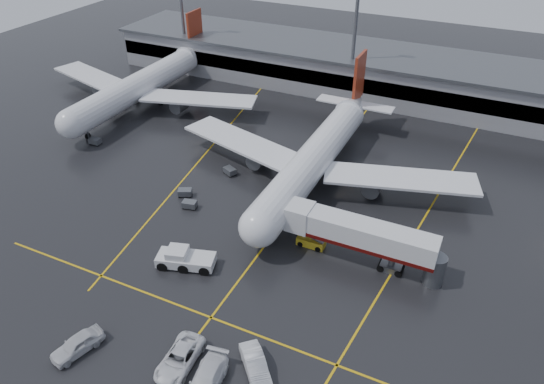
% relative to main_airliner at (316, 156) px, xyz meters
% --- Properties ---
extents(ground, '(220.00, 220.00, 0.00)m').
position_rel_main_airliner_xyz_m(ground, '(0.00, -9.70, -4.21)').
color(ground, black).
rests_on(ground, ground).
extents(apron_line_centre, '(0.25, 90.00, 0.02)m').
position_rel_main_airliner_xyz_m(apron_line_centre, '(0.00, -9.70, -4.20)').
color(apron_line_centre, gold).
rests_on(apron_line_centre, ground).
extents(apron_line_stop, '(60.00, 0.25, 0.02)m').
position_rel_main_airliner_xyz_m(apron_line_stop, '(0.00, -31.70, -4.20)').
color(apron_line_stop, gold).
rests_on(apron_line_stop, ground).
extents(apron_line_left, '(9.99, 69.35, 0.02)m').
position_rel_main_airliner_xyz_m(apron_line_left, '(-20.00, 0.30, -4.20)').
color(apron_line_left, gold).
rests_on(apron_line_left, ground).
extents(apron_line_right, '(7.57, 69.64, 0.02)m').
position_rel_main_airliner_xyz_m(apron_line_right, '(18.00, 0.30, -4.20)').
color(apron_line_right, gold).
rests_on(apron_line_right, ground).
extents(terminal, '(122.00, 19.00, 8.60)m').
position_rel_main_airliner_xyz_m(terminal, '(0.00, 38.23, 0.11)').
color(terminal, gray).
rests_on(terminal, ground).
extents(light_mast_left, '(3.00, 1.20, 25.45)m').
position_rel_main_airliner_xyz_m(light_mast_left, '(-45.00, 32.30, 10.27)').
color(light_mast_left, '#595B60').
rests_on(light_mast_left, ground).
extents(light_mast_mid, '(3.00, 1.20, 25.45)m').
position_rel_main_airliner_xyz_m(light_mast_mid, '(-5.00, 32.30, 10.27)').
color(light_mast_mid, '#595B60').
rests_on(light_mast_mid, ground).
extents(main_airliner, '(48.80, 45.60, 14.10)m').
position_rel_main_airliner_xyz_m(main_airliner, '(0.00, 0.00, 0.00)').
color(main_airliner, silver).
rests_on(main_airliner, ground).
extents(second_airliner, '(48.80, 45.60, 14.10)m').
position_rel_main_airliner_xyz_m(second_airliner, '(-42.00, 12.00, 0.00)').
color(second_airliner, silver).
rests_on(second_airliner, ground).
extents(jet_bridge, '(19.90, 3.40, 6.05)m').
position_rel_main_airliner_xyz_m(jet_bridge, '(11.87, -15.70, -0.28)').
color(jet_bridge, silver).
rests_on(jet_bridge, ground).
extents(pushback_tractor, '(7.65, 4.80, 2.55)m').
position_rel_main_airliner_xyz_m(pushback_tractor, '(-7.34, -25.72, -3.20)').
color(pushback_tractor, silver).
rests_on(pushback_tractor, ground).
extents(belt_loader, '(3.69, 1.76, 2.33)m').
position_rel_main_airliner_xyz_m(belt_loader, '(5.41, -15.43, -3.63)').
color(belt_loader, gold).
rests_on(belt_loader, ground).
extents(service_van_a, '(3.47, 6.67, 1.80)m').
position_rel_main_airliner_xyz_m(service_van_a, '(0.40, -38.29, -3.31)').
color(service_van_a, white).
rests_on(service_van_a, ground).
extents(service_van_b, '(3.79, 7.12, 1.96)m').
position_rel_main_airliner_xyz_m(service_van_b, '(4.19, -39.46, -3.23)').
color(service_van_b, silver).
rests_on(service_van_b, ground).
extents(service_van_c, '(5.27, 5.42, 1.85)m').
position_rel_main_airliner_xyz_m(service_van_c, '(7.59, -35.77, -3.29)').
color(service_van_c, silver).
rests_on(service_van_c, ground).
extents(service_van_d, '(3.70, 5.92, 1.88)m').
position_rel_main_airliner_xyz_m(service_van_d, '(-9.99, -41.34, -3.27)').
color(service_van_d, silver).
rests_on(service_van_d, ground).
extents(baggage_cart_a, '(2.22, 1.67, 1.12)m').
position_rel_main_airliner_xyz_m(baggage_cart_a, '(-13.54, -15.10, -3.58)').
color(baggage_cart_a, '#595B60').
rests_on(baggage_cart_a, ground).
extents(baggage_cart_b, '(2.36, 2.03, 1.12)m').
position_rel_main_airliner_xyz_m(baggage_cart_b, '(-15.87, -12.76, -3.58)').
color(baggage_cart_b, '#595B60').
rests_on(baggage_cart_b, ground).
extents(baggage_cart_c, '(2.37, 2.04, 1.12)m').
position_rel_main_airliner_xyz_m(baggage_cart_c, '(-12.83, -4.55, -3.58)').
color(baggage_cart_c, '#595B60').
rests_on(baggage_cart_c, ground).
extents(baggage_cart_d, '(2.04, 1.36, 1.12)m').
position_rel_main_airliner_xyz_m(baggage_cart_d, '(-46.43, 0.42, -3.58)').
color(baggage_cart_d, '#595B60').
rests_on(baggage_cart_d, ground).
extents(baggage_cart_e, '(2.04, 1.37, 1.12)m').
position_rel_main_airliner_xyz_m(baggage_cart_e, '(-39.19, -5.91, -3.58)').
color(baggage_cart_e, '#595B60').
rests_on(baggage_cart_e, ground).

